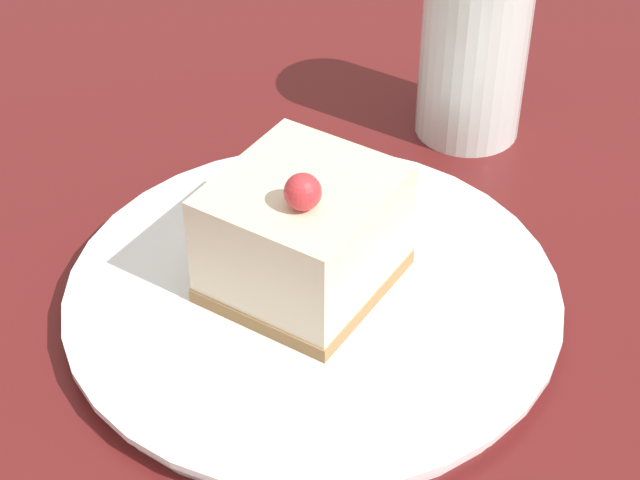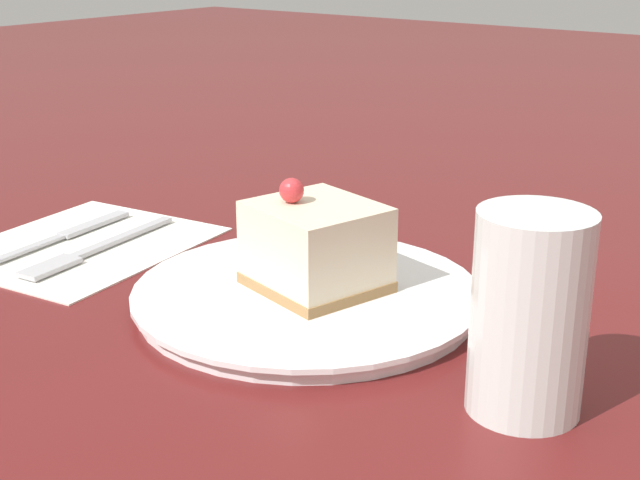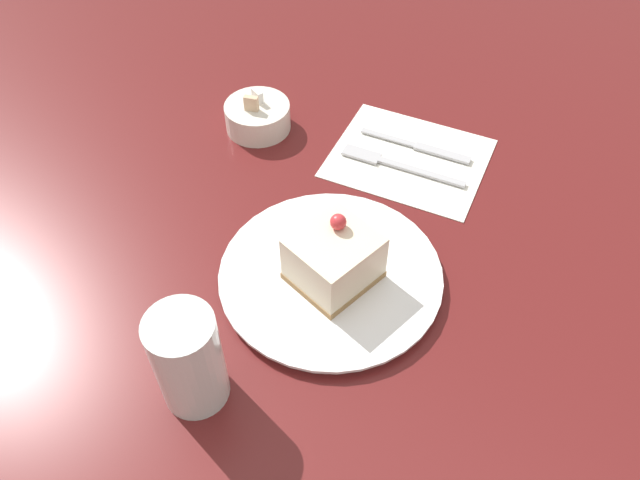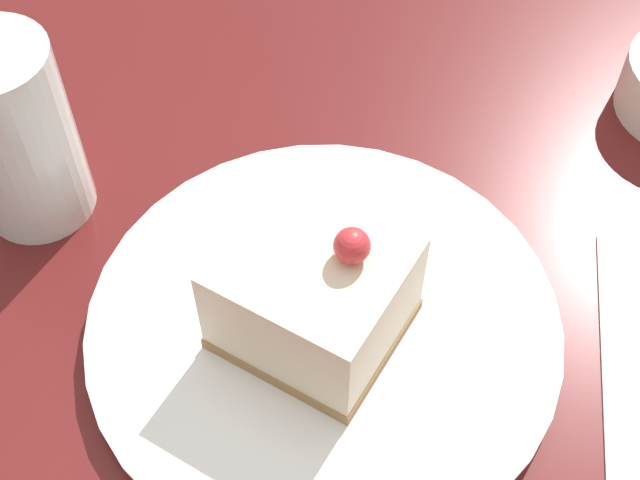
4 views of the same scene
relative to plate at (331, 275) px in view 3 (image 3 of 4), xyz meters
name	(u,v)px [view 3 (image 3 of 4)]	position (x,y,z in m)	size (l,w,h in m)	color
ground_plane	(316,285)	(-0.02, 0.01, -0.01)	(4.00, 4.00, 0.00)	#5B1919
plate	(331,275)	(0.00, 0.00, 0.00)	(0.26, 0.26, 0.01)	white
cake_slice	(334,259)	(0.00, -0.01, 0.04)	(0.11, 0.10, 0.08)	#9E7547
napkin	(409,158)	(0.24, 0.02, -0.01)	(0.20, 0.23, 0.00)	white
fork	(392,163)	(0.22, 0.03, 0.00)	(0.04, 0.18, 0.00)	#B2B2B7
knife	(425,148)	(0.27, 0.00, 0.00)	(0.03, 0.16, 0.00)	#B2B2B7
sugar_bowl	(258,116)	(0.19, 0.24, 0.01)	(0.09, 0.09, 0.06)	silver
drinking_glass	(188,360)	(-0.19, 0.04, 0.05)	(0.07, 0.07, 0.12)	silver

